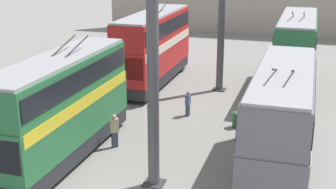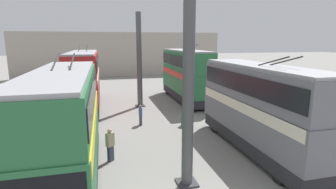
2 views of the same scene
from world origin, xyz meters
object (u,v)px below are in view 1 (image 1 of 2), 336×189
object	(u,v)px
oil_drum	(238,120)
bus_left_near	(282,117)
person_by_right_row	(114,130)
bus_right_far	(153,44)
person_aisle_midway	(188,103)
bus_right_near	(61,102)
bus_left_far	(296,49)

from	to	relation	value
oil_drum	bus_left_near	bearing A→B (deg)	-153.39
person_by_right_row	bus_right_far	bearing A→B (deg)	148.47
person_by_right_row	oil_drum	size ratio (longest dim) A/B	2.01
person_aisle_midway	bus_left_near	bearing A→B (deg)	136.88
bus_left_near	bus_right_near	distance (m)	10.09
bus_right_near	person_by_right_row	size ratio (longest dim) A/B	5.71
bus_right_near	oil_drum	xyz separation A→B (m)	(6.43, -7.38, -2.39)
oil_drum	bus_left_far	bearing A→B (deg)	-17.97
bus_right_near	oil_drum	distance (m)	10.08
bus_left_far	person_by_right_row	bearing A→B (deg)	147.30
bus_right_far	oil_drum	xyz separation A→B (m)	(-7.01, -7.38, -2.54)
bus_left_far	person_aisle_midway	distance (m)	9.47
bus_right_near	person_by_right_row	world-z (taller)	bus_right_near
bus_left_near	person_by_right_row	size ratio (longest dim) A/B	5.61
person_aisle_midway	bus_right_near	bearing A→B (deg)	64.30
bus_right_near	bus_left_far	bearing A→B (deg)	-34.51
bus_right_far	person_aisle_midway	bearing A→B (deg)	-145.05
bus_left_far	person_aisle_midway	bearing A→B (deg)	141.01
bus_left_near	bus_right_far	world-z (taller)	bus_right_far
bus_right_far	person_aisle_midway	size ratio (longest dim) A/B	6.96
bus_left_near	bus_left_far	bearing A→B (deg)	0.00
person_by_right_row	bus_left_near	bearing A→B (deg)	44.63
person_aisle_midway	oil_drum	distance (m)	3.33
bus_left_far	bus_right_near	size ratio (longest dim) A/B	1.01
person_aisle_midway	oil_drum	bearing A→B (deg)	166.86
bus_right_far	person_by_right_row	distance (m)	11.92
bus_right_near	person_aisle_midway	xyz separation A→B (m)	(7.41, -4.22, -2.02)
bus_right_near	person_by_right_row	distance (m)	3.23
bus_left_far	oil_drum	distance (m)	8.92
bus_left_far	bus_right_far	world-z (taller)	bus_left_far
bus_left_near	person_aisle_midway	bearing A→B (deg)	42.90
bus_left_far	person_by_right_row	xyz separation A→B (m)	(-12.72, 8.17, -2.05)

